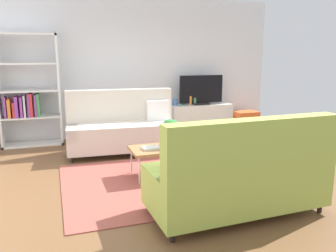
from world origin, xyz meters
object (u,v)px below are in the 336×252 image
object	(u,v)px
storage_trunk	(245,121)
table_book_0	(151,148)
tv	(201,90)
potted_plant	(171,131)
tv_console	(200,119)
bottle_1	(195,101)
vase_0	(175,102)
couch_green	(238,176)
vase_1	(183,102)
coffee_table	(169,149)
couch_beige	(123,128)
bookshelf	(28,95)
bottle_0	(191,101)

from	to	relation	value
storage_trunk	table_book_0	size ratio (longest dim) A/B	2.17
tv	potted_plant	xyz separation A→B (m)	(-1.53, -2.35, -0.31)
tv_console	bottle_1	bearing A→B (deg)	-165.47
storage_trunk	vase_0	distance (m)	1.76
couch_green	tv_console	xyz separation A→B (m)	(1.28, 3.84, -0.13)
vase_1	coffee_table	bearing A→B (deg)	-115.26
storage_trunk	vase_0	xyz separation A→B (m)	(-1.68, 0.15, 0.49)
table_book_0	vase_0	xyz separation A→B (m)	(1.26, 2.49, 0.27)
couch_beige	potted_plant	world-z (taller)	couch_beige
vase_1	couch_green	bearing A→B (deg)	-102.76
couch_green	coffee_table	world-z (taller)	couch_green
table_book_0	storage_trunk	bearing A→B (deg)	38.56
couch_green	tv	world-z (taller)	tv
potted_plant	coffee_table	bearing A→B (deg)	-127.82
tv	bookshelf	distance (m)	3.53
bottle_1	storage_trunk	bearing A→B (deg)	-2.74
couch_beige	tv	distance (m)	2.24
table_book_0	vase_1	xyz separation A→B (m)	(1.44, 2.49, 0.27)
vase_0	table_book_0	bearing A→B (deg)	-116.82
vase_1	bottle_0	size ratio (longest dim) A/B	0.73
storage_trunk	table_book_0	world-z (taller)	table_book_0
couch_green	tv	bearing A→B (deg)	69.77
tv_console	bottle_1	size ratio (longest dim) A/B	8.90
potted_plant	bottle_1	size ratio (longest dim) A/B	2.48
table_book_0	bookshelf	bearing A→B (deg)	124.50
couch_beige	bottle_0	world-z (taller)	couch_beige
coffee_table	bottle_1	distance (m)	2.79
table_book_0	vase_1	size ratio (longest dim) A/B	1.69
tv_console	storage_trunk	bearing A→B (deg)	-5.19
tv	vase_0	bearing A→B (deg)	173.12
potted_plant	bottle_0	xyz separation A→B (m)	(1.27, 2.33, 0.09)
tv	potted_plant	world-z (taller)	tv
coffee_table	vase_1	bearing A→B (deg)	64.74
storage_trunk	coffee_table	bearing A→B (deg)	-138.95
couch_beige	vase_0	distance (m)	1.75
tv	storage_trunk	world-z (taller)	tv
couch_green	table_book_0	world-z (taller)	couch_green
vase_0	couch_beige	bearing A→B (deg)	-142.43
potted_plant	table_book_0	bearing A→B (deg)	-167.14
storage_trunk	bottle_1	bearing A→B (deg)	177.26
couch_green	potted_plant	distance (m)	1.50
couch_beige	tv_console	world-z (taller)	couch_beige
coffee_table	potted_plant	world-z (taller)	potted_plant
coffee_table	tv	xyz separation A→B (m)	(1.57, 2.40, 0.56)
tv	storage_trunk	size ratio (longest dim) A/B	1.92
vase_1	storage_trunk	bearing A→B (deg)	-5.71
tv	table_book_0	size ratio (longest dim) A/B	4.17
potted_plant	bottle_0	size ratio (longest dim) A/B	2.00
tv	table_book_0	world-z (taller)	tv
couch_green	vase_1	distance (m)	4.00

